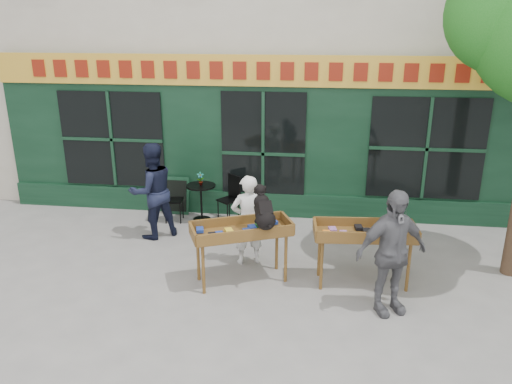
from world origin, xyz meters
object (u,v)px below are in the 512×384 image
book_cart_center (242,233)px  woman (248,220)px  man_right (391,253)px  bistro_table (201,195)px  book_cart_right (364,235)px  dog (264,207)px  man_left (152,191)px

book_cart_center → woman: (-0.00, 0.65, -0.05)m
man_right → bistro_table: 4.53m
woman → man_right: man_right is taller
bistro_table → book_cart_right: bearing=-35.9°
woman → man_right: (2.17, -1.23, 0.13)m
book_cart_center → dog: (0.35, -0.05, 0.47)m
man_left → woman: bearing=115.5°
woman → man_left: 2.10m
book_cart_center → woman: size_ratio=1.05×
dog → man_left: man_left is taller
man_left → bistro_table: bearing=-168.5°
book_cart_center → book_cart_right: bearing=-18.7°
man_right → bistro_table: size_ratio=2.38×
man_left → man_right: bearing=112.4°
dog → bistro_table: dog is taller
man_right → man_left: 4.59m
book_cart_center → woman: 0.65m
bistro_table → woman: bearing=-55.1°
bistro_table → dog: bearing=-57.3°
book_cart_center → dog: dog is taller
book_cart_center → man_left: bearing=118.2°
book_cart_right → bistro_table: bearing=139.3°
woman → man_right: size_ratio=0.85×
dog → man_right: size_ratio=0.33×
book_cart_right → woman: bearing=160.6°
book_cart_right → man_right: 0.81m
man_right → dog: bearing=138.8°
book_cart_right → man_left: bearing=155.8°
book_cart_right → man_left: man_left is taller
woman → book_cart_right: woman is taller
woman → man_left: bearing=-47.7°
dog → book_cart_center: bearing=148.0°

